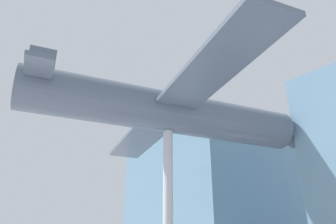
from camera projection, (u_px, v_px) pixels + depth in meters
glass_pavilion_left at (225, 210)px, 27.45m from camera, size 9.30×14.11×11.26m
support_pylon_central at (168, 210)px, 13.48m from camera, size 0.43×0.43×6.92m
suspended_airplane at (172, 113)px, 15.35m from camera, size 15.15×14.25×2.96m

